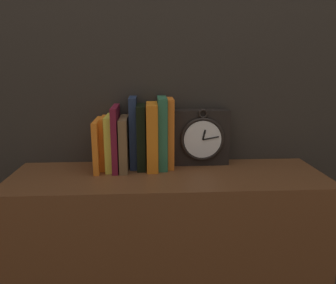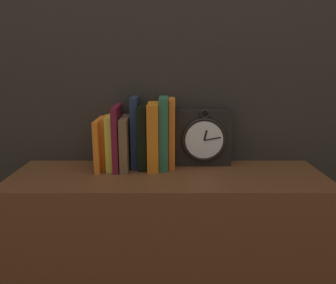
% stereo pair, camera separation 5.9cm
% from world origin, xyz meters
% --- Properties ---
extents(wall_back, '(6.00, 0.05, 2.60)m').
position_xyz_m(wall_back, '(0.00, 0.19, 1.30)').
color(wall_back, '#2D2823').
rests_on(wall_back, ground_plane).
extents(bookshelf, '(1.08, 0.33, 0.78)m').
position_xyz_m(bookshelf, '(0.00, 0.00, 0.39)').
color(bookshelf, brown).
rests_on(bookshelf, ground_plane).
extents(clock, '(0.21, 0.08, 0.21)m').
position_xyz_m(clock, '(0.13, 0.12, 0.88)').
color(clock, black).
rests_on(clock, bookshelf).
extents(book_slot0_orange, '(0.02, 0.16, 0.18)m').
position_xyz_m(book_slot0_orange, '(-0.24, 0.08, 0.87)').
color(book_slot0_orange, orange).
rests_on(book_slot0_orange, bookshelf).
extents(book_slot1_orange, '(0.02, 0.12, 0.19)m').
position_xyz_m(book_slot1_orange, '(-0.23, 0.10, 0.87)').
color(book_slot1_orange, orange).
rests_on(book_slot1_orange, bookshelf).
extents(book_slot2_yellow, '(0.02, 0.14, 0.19)m').
position_xyz_m(book_slot2_yellow, '(-0.20, 0.08, 0.88)').
color(book_slot2_yellow, yellow).
rests_on(book_slot2_yellow, bookshelf).
extents(book_slot3_maroon, '(0.02, 0.16, 0.23)m').
position_xyz_m(book_slot3_maroon, '(-0.18, 0.08, 0.89)').
color(book_slot3_maroon, maroon).
rests_on(book_slot3_maroon, bookshelf).
extents(book_slot4_brown, '(0.03, 0.16, 0.19)m').
position_xyz_m(book_slot4_brown, '(-0.15, 0.08, 0.87)').
color(book_slot4_brown, brown).
rests_on(book_slot4_brown, bookshelf).
extents(book_slot5_navy, '(0.03, 0.11, 0.26)m').
position_xyz_m(book_slot5_navy, '(-0.12, 0.10, 0.91)').
color(book_slot5_navy, '#1E2A47').
rests_on(book_slot5_navy, bookshelf).
extents(book_slot6_black, '(0.03, 0.13, 0.23)m').
position_xyz_m(book_slot6_black, '(-0.09, 0.09, 0.89)').
color(book_slot6_black, black).
rests_on(book_slot6_black, bookshelf).
extents(book_slot7_orange, '(0.04, 0.15, 0.24)m').
position_xyz_m(book_slot7_orange, '(-0.05, 0.08, 0.90)').
color(book_slot7_orange, orange).
rests_on(book_slot7_orange, bookshelf).
extents(book_slot8_green, '(0.03, 0.13, 0.26)m').
position_xyz_m(book_slot8_green, '(-0.02, 0.09, 0.91)').
color(book_slot8_green, '#2B6444').
rests_on(book_slot8_green, bookshelf).
extents(book_slot9_orange, '(0.02, 0.11, 0.25)m').
position_xyz_m(book_slot9_orange, '(0.01, 0.10, 0.90)').
color(book_slot9_orange, orange).
rests_on(book_slot9_orange, bookshelf).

